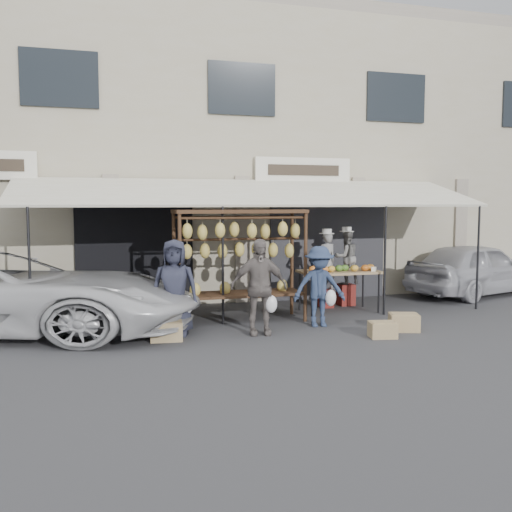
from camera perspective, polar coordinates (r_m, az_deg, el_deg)
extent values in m
plane|color=#2D2D30|center=(10.44, 3.53, -7.78)|extent=(90.00, 90.00, 0.00)
cube|color=#ABA28E|center=(16.47, -4.11, 9.25)|extent=(24.00, 6.00, 7.00)
cube|color=#9E9384|center=(17.12, -4.20, 21.54)|extent=(24.00, 6.00, 0.30)
cube|color=#232328|center=(14.24, 7.23, 0.79)|extent=(3.00, 0.10, 2.50)
cube|color=black|center=(13.11, -11.99, 0.33)|extent=(2.60, 0.10, 2.50)
cube|color=silver|center=(13.90, 4.74, 8.54)|extent=(2.40, 0.10, 0.60)
cube|color=silver|center=(12.36, -0.01, 6.41)|extent=(10.00, 2.34, 0.63)
cylinder|color=black|center=(10.84, -21.69, -1.48)|extent=(0.05, 0.05, 2.30)
cylinder|color=black|center=(11.06, -3.34, -0.99)|extent=(0.05, 0.05, 2.30)
cylinder|color=black|center=(12.31, 12.76, -0.47)|extent=(0.05, 0.05, 2.30)
cylinder|color=black|center=(13.57, 21.30, -0.18)|extent=(0.05, 0.05, 2.30)
cylinder|color=#351C10|center=(10.72, -7.60, -1.49)|extent=(0.07, 0.07, 2.20)
cylinder|color=#351C10|center=(11.36, 4.97, -1.08)|extent=(0.07, 0.07, 2.20)
cylinder|color=#351C10|center=(11.51, -8.19, -1.04)|extent=(0.07, 0.07, 2.20)
cylinder|color=#351C10|center=(12.11, 3.61, -0.68)|extent=(0.07, 0.07, 2.20)
cube|color=#351C10|center=(11.29, -1.67, 4.49)|extent=(2.60, 0.90, 0.07)
cylinder|color=#351C10|center=(10.96, -1.21, 3.84)|extent=(2.50, 0.05, 0.05)
cylinder|color=#351C10|center=(11.63, -2.10, 3.92)|extent=(2.50, 0.05, 0.05)
cylinder|color=#351C10|center=(11.31, -1.66, 1.70)|extent=(2.50, 0.05, 0.05)
cube|color=#351C10|center=(11.43, -1.65, -3.81)|extent=(2.50, 0.80, 0.05)
ellipsoid|color=gold|center=(10.73, -6.90, 2.49)|extent=(0.20, 0.18, 0.30)
ellipsoid|color=gold|center=(10.94, -5.39, 2.37)|extent=(0.20, 0.18, 0.30)
ellipsoid|color=gold|center=(10.85, -3.62, 2.58)|extent=(0.20, 0.18, 0.30)
ellipsoid|color=gold|center=(11.07, -2.19, 2.67)|extent=(0.20, 0.18, 0.30)
ellipsoid|color=gold|center=(11.01, -0.42, 2.52)|extent=(0.20, 0.18, 0.30)
ellipsoid|color=gold|center=(11.24, 0.92, 2.48)|extent=(0.20, 0.18, 0.30)
ellipsoid|color=gold|center=(11.19, 2.69, 2.72)|extent=(0.20, 0.18, 0.30)
ellipsoid|color=gold|center=(11.44, 3.94, 2.53)|extent=(0.20, 0.18, 0.30)
ellipsoid|color=gold|center=(11.12, -6.91, 0.45)|extent=(0.20, 0.18, 0.30)
ellipsoid|color=gold|center=(11.18, -5.14, 0.52)|extent=(0.20, 0.18, 0.30)
ellipsoid|color=gold|center=(11.25, -3.39, 0.48)|extent=(0.20, 0.18, 0.30)
ellipsoid|color=gold|center=(11.33, -1.66, 0.67)|extent=(0.20, 0.18, 0.30)
ellipsoid|color=gold|center=(11.42, 0.04, 0.67)|extent=(0.20, 0.18, 0.30)
ellipsoid|color=gold|center=(11.52, 1.71, 0.60)|extent=(0.20, 0.18, 0.30)
ellipsoid|color=gold|center=(11.64, 3.36, 0.54)|extent=(0.20, 0.18, 0.30)
cube|color=tan|center=(12.51, 8.30, -1.57)|extent=(1.70, 0.90, 0.05)
cylinder|color=black|center=(11.94, 5.63, -4.05)|extent=(0.04, 0.04, 0.85)
cylinder|color=black|center=(12.59, 12.17, -3.66)|extent=(0.04, 0.04, 0.85)
cylinder|color=black|center=(12.62, 4.39, -3.53)|extent=(0.04, 0.04, 0.85)
cylinder|color=black|center=(13.24, 10.65, -3.20)|extent=(0.04, 0.04, 0.85)
ellipsoid|color=orange|center=(12.12, 5.73, -1.31)|extent=(0.18, 0.14, 0.14)
ellipsoid|color=orange|center=(12.06, 6.87, -1.35)|extent=(0.18, 0.14, 0.14)
ellipsoid|color=gold|center=(12.20, 7.52, -1.29)|extent=(0.18, 0.14, 0.14)
ellipsoid|color=#477226|center=(12.35, 8.29, -1.22)|extent=(0.18, 0.14, 0.14)
ellipsoid|color=#477226|center=(12.43, 8.88, -1.18)|extent=(0.18, 0.14, 0.14)
ellipsoid|color=gold|center=(12.41, 9.82, -1.21)|extent=(0.18, 0.14, 0.14)
ellipsoid|color=#B25919|center=(12.51, 10.86, -1.17)|extent=(0.18, 0.14, 0.14)
ellipsoid|color=orange|center=(12.65, 11.37, -1.11)|extent=(0.18, 0.14, 0.14)
imported|color=gray|center=(12.96, 7.05, -0.51)|extent=(0.53, 0.39, 1.31)
imported|color=gray|center=(13.31, 9.02, -0.12)|extent=(0.64, 0.52, 1.25)
imported|color=#242636|center=(10.29, -8.15, -3.13)|extent=(0.96, 0.76, 1.72)
imported|color=#6B625E|center=(10.23, 0.28, -3.10)|extent=(1.06, 0.56, 1.73)
imported|color=navy|center=(10.98, 6.34, -3.04)|extent=(1.07, 0.71, 1.55)
cube|color=maroon|center=(13.08, 7.01, -4.24)|extent=(0.34, 0.34, 0.40)
cube|color=maroon|center=(13.42, 8.96, -3.83)|extent=(0.39, 0.39, 0.49)
cube|color=tan|center=(10.35, 12.54, -7.22)|extent=(0.52, 0.43, 0.27)
cube|color=tan|center=(10.98, 14.58, -6.44)|extent=(0.63, 0.55, 0.31)
cube|color=tan|center=(10.04, -8.96, -7.40)|extent=(0.58, 0.47, 0.33)
imported|color=#B4B4BA|center=(15.65, 21.14, -1.19)|extent=(4.34, 2.73, 1.38)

